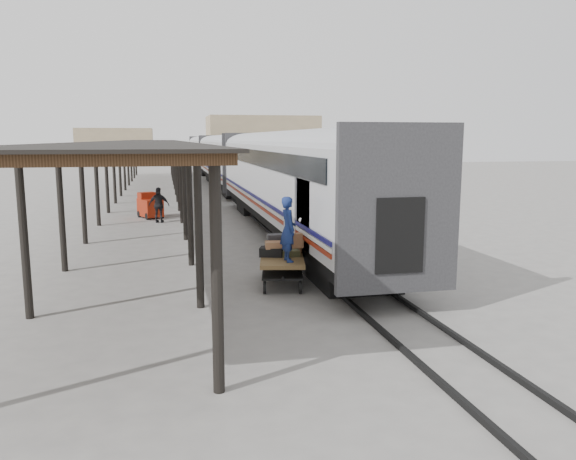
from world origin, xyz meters
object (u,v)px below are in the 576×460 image
at_px(baggage_cart, 282,264).
at_px(porter, 288,229).
at_px(luggage_tug, 150,206).
at_px(pedestrian, 159,205).

xyz_separation_m(baggage_cart, porter, (0.04, -0.65, 1.13)).
relative_size(baggage_cart, luggage_tug, 1.44).
relative_size(porter, pedestrian, 1.01).
distance_m(baggage_cart, pedestrian, 14.11).
bearing_deg(pedestrian, luggage_tug, -58.94).
xyz_separation_m(porter, pedestrian, (-3.69, 14.28, -0.87)).
height_order(baggage_cart, pedestrian, pedestrian).
xyz_separation_m(luggage_tug, porter, (4.21, -16.24, 1.15)).
height_order(luggage_tug, pedestrian, pedestrian).
distance_m(baggage_cart, porter, 1.31).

